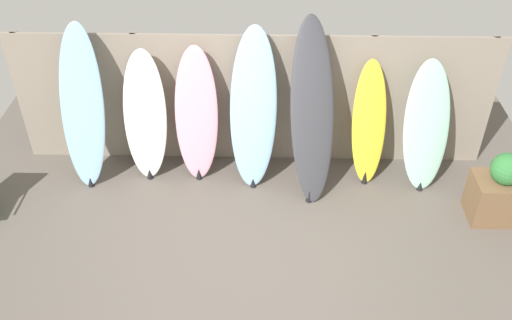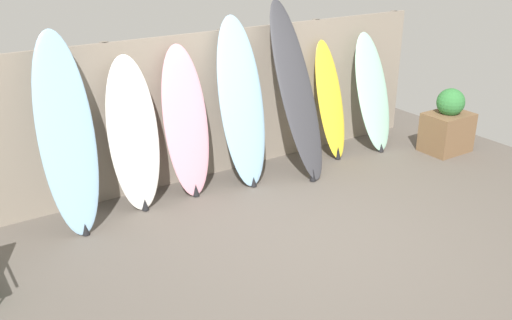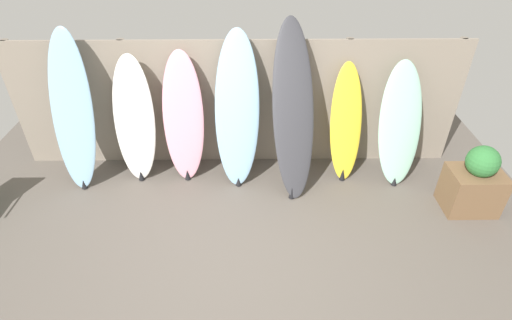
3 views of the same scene
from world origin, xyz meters
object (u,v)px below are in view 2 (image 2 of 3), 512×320
at_px(surfboard_charcoal_4, 297,92).
at_px(surfboard_skyblue_0, 66,136).
at_px(surfboard_seafoam_6, 373,93).
at_px(planter_box, 448,125).
at_px(surfboard_white_1, 133,135).
at_px(surfboard_skyblue_3, 242,103).
at_px(surfboard_yellow_5, 330,101).
at_px(surfboard_pink_2, 186,123).

bearing_deg(surfboard_charcoal_4, surfboard_skyblue_0, 177.60).
xyz_separation_m(surfboard_seafoam_6, planter_box, (0.78, -0.71, -0.42)).
relative_size(surfboard_white_1, surfboard_seafoam_6, 1.06).
bearing_deg(surfboard_skyblue_3, surfboard_yellow_5, 2.38).
distance_m(surfboard_charcoal_4, surfboard_yellow_5, 0.82).
relative_size(surfboard_white_1, surfboard_yellow_5, 1.09).
distance_m(surfboard_white_1, surfboard_yellow_5, 2.79).
relative_size(surfboard_skyblue_3, surfboard_charcoal_4, 0.93).
bearing_deg(surfboard_skyblue_3, surfboard_white_1, 177.61).
bearing_deg(surfboard_white_1, surfboard_charcoal_4, -5.85).
relative_size(surfboard_skyblue_0, surfboard_skyblue_3, 1.02).
height_order(surfboard_white_1, surfboard_pink_2, surfboard_pink_2).
relative_size(surfboard_white_1, surfboard_charcoal_4, 0.79).
bearing_deg(surfboard_seafoam_6, surfboard_skyblue_0, -179.86).
bearing_deg(planter_box, surfboard_skyblue_3, 165.76).
bearing_deg(surfboard_yellow_5, planter_box, -28.50).
height_order(surfboard_seafoam_6, planter_box, surfboard_seafoam_6).
distance_m(surfboard_pink_2, surfboard_seafoam_6, 2.83).
relative_size(surfboard_skyblue_0, surfboard_white_1, 1.20).
xyz_separation_m(surfboard_pink_2, surfboard_seafoam_6, (2.83, -0.09, -0.06)).
xyz_separation_m(surfboard_pink_2, planter_box, (3.61, -0.80, -0.48)).
relative_size(surfboard_skyblue_0, surfboard_pink_2, 1.17).
distance_m(surfboard_white_1, surfboard_pink_2, 0.64).
height_order(surfboard_pink_2, surfboard_yellow_5, surfboard_pink_2).
height_order(surfboard_skyblue_0, surfboard_white_1, surfboard_skyblue_0).
bearing_deg(planter_box, surfboard_white_1, 169.44).
bearing_deg(planter_box, surfboard_seafoam_6, 137.72).
xyz_separation_m(surfboard_charcoal_4, planter_box, (2.20, -0.58, -0.68)).
relative_size(surfboard_skyblue_0, surfboard_charcoal_4, 0.95).
bearing_deg(surfboard_skyblue_0, surfboard_white_1, 7.33).
distance_m(surfboard_yellow_5, planter_box, 1.71).
bearing_deg(surfboard_seafoam_6, surfboard_white_1, 178.62).
height_order(surfboard_charcoal_4, planter_box, surfboard_charcoal_4).
relative_size(surfboard_skyblue_0, surfboard_seafoam_6, 1.26).
relative_size(surfboard_pink_2, surfboard_charcoal_4, 0.81).
bearing_deg(surfboard_seafoam_6, planter_box, -42.28).
bearing_deg(planter_box, surfboard_pink_2, 167.46).
relative_size(surfboard_pink_2, surfboard_skyblue_3, 0.87).
relative_size(surfboard_pink_2, planter_box, 1.93).
height_order(surfboard_yellow_5, surfboard_seafoam_6, surfboard_seafoam_6).
height_order(surfboard_skyblue_0, surfboard_seafoam_6, surfboard_skyblue_0).
xyz_separation_m(surfboard_charcoal_4, surfboard_yellow_5, (0.73, 0.21, -0.30)).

